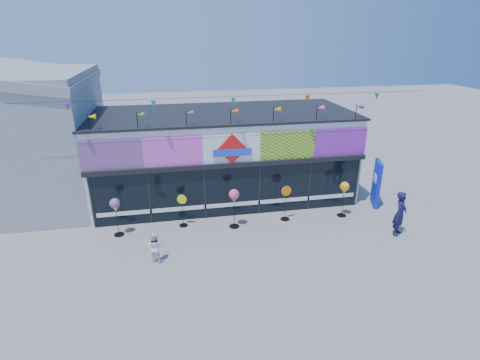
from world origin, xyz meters
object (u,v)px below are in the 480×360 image
object	(u,v)px
adult_man	(400,214)
child	(155,247)
spinner_0	(115,206)
spinner_1	(183,210)
spinner_4	(344,189)
spinner_3	(286,202)
blue_sign	(376,183)
spinner_2	(234,197)

from	to	relation	value
adult_man	child	size ratio (longest dim) A/B	1.63
spinner_0	child	distance (m)	2.70
adult_man	spinner_1	bearing A→B (deg)	122.08
spinner_4	child	world-z (taller)	spinner_4
spinner_3	spinner_4	bearing A→B (deg)	-2.91
blue_sign	spinner_2	distance (m)	6.89
spinner_4	spinner_0	bearing A→B (deg)	179.38
spinner_2	child	bearing A→B (deg)	-148.68
spinner_2	spinner_4	distance (m)	4.86
blue_sign	spinner_1	world-z (taller)	blue_sign
spinner_1	spinner_4	world-z (taller)	spinner_4
spinner_2	spinner_3	bearing A→B (deg)	5.68
spinner_3	child	xyz separation A→B (m)	(-5.46, -2.16, -0.26)
spinner_3	child	distance (m)	5.87
blue_sign	spinner_1	bearing A→B (deg)	-158.49
spinner_4	spinner_1	bearing A→B (deg)	176.79
blue_sign	spinner_2	bearing A→B (deg)	-153.69
spinner_1	spinner_3	xyz separation A→B (m)	(4.37, -0.26, 0.08)
spinner_0	adult_man	size ratio (longest dim) A/B	0.87
blue_sign	child	size ratio (longest dim) A/B	1.89
adult_man	spinner_4	bearing A→B (deg)	85.19
blue_sign	spinner_4	size ratio (longest dim) A/B	1.33
spinner_2	adult_man	distance (m)	6.62
spinner_0	child	xyz separation A→B (m)	(1.50, -2.13, -0.72)
blue_sign	child	distance (m)	10.41
adult_man	spinner_2	bearing A→B (deg)	121.35
blue_sign	adult_man	xyz separation A→B (m)	(-0.49, -2.70, -0.16)
spinner_1	spinner_2	distance (m)	2.23
spinner_0	spinner_3	world-z (taller)	spinner_0
spinner_0	child	bearing A→B (deg)	-54.85
spinner_1	adult_man	size ratio (longest dim) A/B	0.77
spinner_3	adult_man	bearing A→B (deg)	-26.81
spinner_4	adult_man	bearing A→B (deg)	-52.22
blue_sign	spinner_0	size ratio (longest dim) A/B	1.33
child	spinner_4	bearing A→B (deg)	-139.31
spinner_0	spinner_4	size ratio (longest dim) A/B	1.00
child	blue_sign	bearing A→B (deg)	-137.82
spinner_1	spinner_4	bearing A→B (deg)	-3.21
spinner_1	spinner_2	xyz separation A→B (m)	(2.09, -0.49, 0.60)
spinner_0	spinner_2	xyz separation A→B (m)	(4.68, -0.20, 0.07)
spinner_0	spinner_3	distance (m)	6.97
spinner_3	spinner_1	bearing A→B (deg)	176.62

